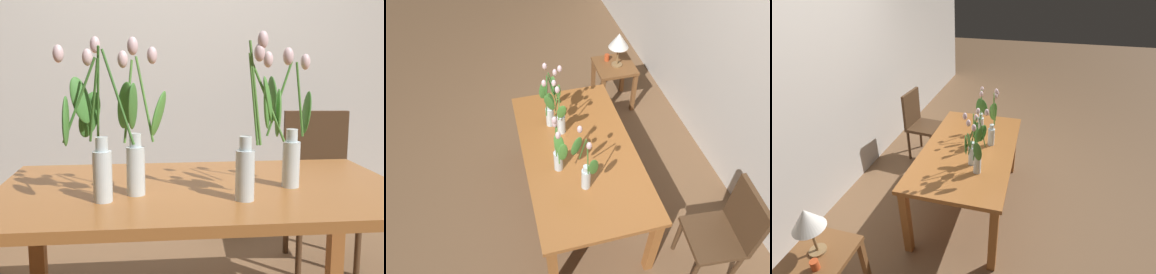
{
  "view_description": "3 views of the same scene",
  "coord_description": "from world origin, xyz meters",
  "views": [
    {
      "loc": [
        -0.22,
        -1.74,
        1.22
      ],
      "look_at": [
        -0.04,
        -0.02,
        0.94
      ],
      "focal_mm": 42.7,
      "sensor_mm": 36.0,
      "label": 1
    },
    {
      "loc": [
        1.89,
        -0.5,
        2.92
      ],
      "look_at": [
        0.07,
        -0.03,
        0.98
      ],
      "focal_mm": 33.86,
      "sensor_mm": 36.0,
      "label": 2
    },
    {
      "loc": [
        -2.42,
        -0.58,
        2.3
      ],
      "look_at": [
        -0.09,
        0.03,
        0.92
      ],
      "focal_mm": 27.22,
      "sensor_mm": 36.0,
      "label": 3
    }
  ],
  "objects": [
    {
      "name": "pillar_candle",
      "position": [
        -1.45,
        0.7,
        0.59
      ],
      "size": [
        0.06,
        0.06,
        0.07
      ],
      "primitive_type": "cylinder",
      "color": "#CC4C23",
      "rests_on": "side_table"
    },
    {
      "name": "dining_chair",
      "position": [
        0.84,
        0.9,
        0.52
      ],
      "size": [
        0.43,
        0.43,
        0.93
      ],
      "color": "#4C331E",
      "rests_on": "ground"
    },
    {
      "name": "side_table",
      "position": [
        -1.34,
        0.76,
        0.43
      ],
      "size": [
        0.44,
        0.44,
        0.55
      ],
      "color": "brown",
      "rests_on": "ground"
    },
    {
      "name": "table_lamp",
      "position": [
        -1.33,
        0.78,
        0.86
      ],
      "size": [
        0.22,
        0.22,
        0.4
      ],
      "color": "olive",
      "rests_on": "side_table"
    },
    {
      "name": "tulip_vase_1",
      "position": [
        -0.25,
        -0.1,
        0.92
      ],
      "size": [
        0.21,
        0.16,
        0.54
      ],
      "color": "silver",
      "rests_on": "dining_table"
    },
    {
      "name": "tulip_vase_0",
      "position": [
        0.16,
        -0.2,
        0.96
      ],
      "size": [
        0.19,
        0.1,
        0.59
      ],
      "color": "silver",
      "rests_on": "dining_table"
    },
    {
      "name": "tulip_vase_2",
      "position": [
        -0.38,
        -0.15,
        0.97
      ],
      "size": [
        0.29,
        0.2,
        0.58
      ],
      "color": "silver",
      "rests_on": "dining_table"
    },
    {
      "name": "tulip_vase_3",
      "position": [
        0.34,
        -0.04,
        0.92
      ],
      "size": [
        0.21,
        0.18,
        0.53
      ],
      "color": "silver",
      "rests_on": "dining_table"
    },
    {
      "name": "ground_plane",
      "position": [
        0.0,
        0.0,
        0.0
      ],
      "size": [
        18.0,
        18.0,
        0.0
      ],
      "primitive_type": "plane",
      "color": "brown"
    },
    {
      "name": "dining_table",
      "position": [
        0.0,
        0.0,
        0.65
      ],
      "size": [
        1.6,
        0.9,
        0.74
      ],
      "color": "#A3602D",
      "rests_on": "ground"
    }
  ]
}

